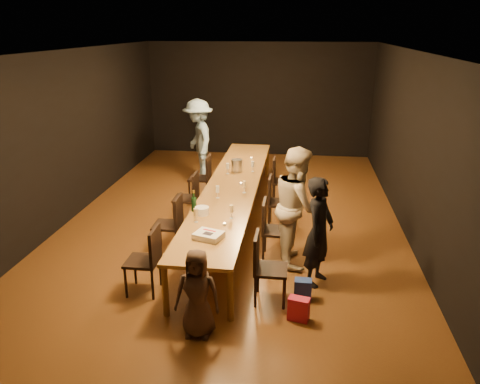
# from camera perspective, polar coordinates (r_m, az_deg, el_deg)

# --- Properties ---
(ground) EXTENTS (10.00, 10.00, 0.00)m
(ground) POSITION_cam_1_polar(r_m,az_deg,el_deg) (8.48, -0.92, -3.92)
(ground) COLOR #4F2613
(ground) RESTS_ON ground
(room_shell) EXTENTS (6.04, 10.04, 3.02)m
(room_shell) POSITION_cam_1_polar(r_m,az_deg,el_deg) (7.88, -1.01, 10.07)
(room_shell) COLOR black
(room_shell) RESTS_ON ground
(table) EXTENTS (0.90, 6.00, 0.75)m
(table) POSITION_cam_1_polar(r_m,az_deg,el_deg) (8.22, -0.95, 0.57)
(table) COLOR brown
(table) RESTS_ON ground
(chair_right_0) EXTENTS (0.42, 0.42, 0.93)m
(chair_right_0) POSITION_cam_1_polar(r_m,az_deg,el_deg) (6.05, 3.80, -9.29)
(chair_right_0) COLOR black
(chair_right_0) RESTS_ON ground
(chair_right_1) EXTENTS (0.42, 0.42, 0.93)m
(chair_right_1) POSITION_cam_1_polar(r_m,az_deg,el_deg) (7.12, 4.45, -4.65)
(chair_right_1) COLOR black
(chair_right_1) RESTS_ON ground
(chair_right_2) EXTENTS (0.42, 0.42, 0.93)m
(chair_right_2) POSITION_cam_1_polar(r_m,az_deg,el_deg) (8.23, 4.93, -1.24)
(chair_right_2) COLOR black
(chair_right_2) RESTS_ON ground
(chair_right_3) EXTENTS (0.42, 0.42, 0.93)m
(chair_right_3) POSITION_cam_1_polar(r_m,az_deg,el_deg) (9.36, 5.29, 1.35)
(chair_right_3) COLOR black
(chair_right_3) RESTS_ON ground
(chair_left_0) EXTENTS (0.42, 0.42, 0.93)m
(chair_left_0) POSITION_cam_1_polar(r_m,az_deg,el_deg) (6.36, -11.83, -8.15)
(chair_left_0) COLOR black
(chair_left_0) RESTS_ON ground
(chair_left_1) EXTENTS (0.42, 0.42, 0.93)m
(chair_left_1) POSITION_cam_1_polar(r_m,az_deg,el_deg) (7.39, -8.86, -3.90)
(chair_left_1) COLOR black
(chair_left_1) RESTS_ON ground
(chair_left_2) EXTENTS (0.42, 0.42, 0.93)m
(chair_left_2) POSITION_cam_1_polar(r_m,az_deg,el_deg) (8.46, -6.65, -0.71)
(chair_left_2) COLOR black
(chair_left_2) RESTS_ON ground
(chair_left_3) EXTENTS (0.42, 0.42, 0.93)m
(chair_left_3) POSITION_cam_1_polar(r_m,az_deg,el_deg) (9.56, -4.94, 1.77)
(chair_left_3) COLOR black
(chair_left_3) RESTS_ON ground
(woman_birthday) EXTENTS (0.55, 0.66, 1.53)m
(woman_birthday) POSITION_cam_1_polar(r_m,az_deg,el_deg) (6.41, 9.59, -4.79)
(woman_birthday) COLOR black
(woman_birthday) RESTS_ON ground
(woman_tan) EXTENTS (0.77, 0.94, 1.78)m
(woman_tan) POSITION_cam_1_polar(r_m,az_deg,el_deg) (6.91, 7.01, -1.71)
(woman_tan) COLOR beige
(woman_tan) RESTS_ON ground
(man_blue) EXTENTS (1.13, 1.38, 1.85)m
(man_blue) POSITION_cam_1_polar(r_m,az_deg,el_deg) (10.77, -5.08, 6.34)
(man_blue) COLOR #88AED2
(man_blue) RESTS_ON ground
(child) EXTENTS (0.52, 0.34, 1.07)m
(child) POSITION_cam_1_polar(r_m,az_deg,el_deg) (5.42, -5.22, -12.21)
(child) COLOR #463227
(child) RESTS_ON ground
(gift_bag_red) EXTENTS (0.28, 0.19, 0.30)m
(gift_bag_red) POSITION_cam_1_polar(r_m,az_deg,el_deg) (5.87, 7.16, -13.96)
(gift_bag_red) COLOR #D41F42
(gift_bag_red) RESTS_ON ground
(gift_bag_blue) EXTENTS (0.23, 0.16, 0.28)m
(gift_bag_blue) POSITION_cam_1_polar(r_m,az_deg,el_deg) (6.28, 7.67, -11.67)
(gift_bag_blue) COLOR #2643A7
(gift_bag_blue) RESTS_ON ground
(birthday_cake) EXTENTS (0.42, 0.38, 0.08)m
(birthday_cake) POSITION_cam_1_polar(r_m,az_deg,el_deg) (6.16, -3.85, -5.31)
(birthday_cake) COLOR white
(birthday_cake) RESTS_ON table
(plate_stack) EXTENTS (0.23, 0.23, 0.11)m
(plate_stack) POSITION_cam_1_polar(r_m,az_deg,el_deg) (6.93, -4.65, -2.29)
(plate_stack) COLOR white
(plate_stack) RESTS_ON table
(champagne_bottle) EXTENTS (0.09, 0.09, 0.33)m
(champagne_bottle) POSITION_cam_1_polar(r_m,az_deg,el_deg) (7.02, -5.65, -1.07)
(champagne_bottle) COLOR black
(champagne_bottle) RESTS_ON table
(ice_bucket) EXTENTS (0.22, 0.22, 0.24)m
(ice_bucket) POSITION_cam_1_polar(r_m,az_deg,el_deg) (8.94, -0.38, 3.27)
(ice_bucket) COLOR #BDBCC1
(ice_bucket) RESTS_ON table
(wineglass_0) EXTENTS (0.06, 0.06, 0.21)m
(wineglass_0) POSITION_cam_1_polar(r_m,az_deg,el_deg) (6.64, -5.40, -2.86)
(wineglass_0) COLOR beige
(wineglass_0) RESTS_ON table
(wineglass_1) EXTENTS (0.06, 0.06, 0.21)m
(wineglass_1) POSITION_cam_1_polar(r_m,az_deg,el_deg) (6.74, -1.05, -2.44)
(wineglass_1) COLOR beige
(wineglass_1) RESTS_ON table
(wineglass_2) EXTENTS (0.06, 0.06, 0.21)m
(wineglass_2) POSITION_cam_1_polar(r_m,az_deg,el_deg) (7.55, -2.75, 0.01)
(wineglass_2) COLOR silver
(wineglass_2) RESTS_ON table
(wineglass_3) EXTENTS (0.06, 0.06, 0.21)m
(wineglass_3) POSITION_cam_1_polar(r_m,az_deg,el_deg) (7.78, 0.52, 0.63)
(wineglass_3) COLOR beige
(wineglass_3) RESTS_ON table
(wineglass_4) EXTENTS (0.06, 0.06, 0.21)m
(wineglass_4) POSITION_cam_1_polar(r_m,az_deg,el_deg) (8.79, -1.51, 2.88)
(wineglass_4) COLOR silver
(wineglass_4) RESTS_ON table
(wineglass_5) EXTENTS (0.06, 0.06, 0.21)m
(wineglass_5) POSITION_cam_1_polar(r_m,az_deg,el_deg) (8.93, 1.55, 3.13)
(wineglass_5) COLOR silver
(wineglass_5) RESTS_ON table
(tealight_near) EXTENTS (0.05, 0.05, 0.03)m
(tealight_near) POSITION_cam_1_polar(r_m,az_deg,el_deg) (6.55, -1.90, -3.95)
(tealight_near) COLOR #B2B7B2
(tealight_near) RESTS_ON table
(tealight_mid) EXTENTS (0.05, 0.05, 0.03)m
(tealight_mid) POSITION_cam_1_polar(r_m,az_deg,el_deg) (8.21, 0.12, 1.02)
(tealight_mid) COLOR #B2B7B2
(tealight_mid) RESTS_ON table
(tealight_far) EXTENTS (0.05, 0.05, 0.03)m
(tealight_far) POSITION_cam_1_polar(r_m,az_deg,el_deg) (9.81, 1.37, 4.12)
(tealight_far) COLOR #B2B7B2
(tealight_far) RESTS_ON table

